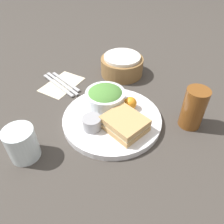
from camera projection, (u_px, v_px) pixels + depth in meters
The scene contains 13 objects.
ground_plane at pixel (112, 121), 0.71m from camera, with size 4.00×4.00×0.00m, color #3D3833.
plate at pixel (112, 119), 0.71m from camera, with size 0.32×0.32×0.02m, color silver.
sandwich at pixel (125, 124), 0.65m from camera, with size 0.14×0.13×0.04m.
salad_bowl at pixel (105, 97), 0.72m from camera, with size 0.13×0.13×0.07m.
dressing_cup at pixel (92, 123), 0.65m from camera, with size 0.06×0.06×0.04m, color #99999E.
orange_wedge at pixel (130, 103), 0.72m from camera, with size 0.04×0.04×0.04m, color orange.
drink_glass at pixel (194, 108), 0.66m from camera, with size 0.07×0.07×0.13m, color brown.
bread_basket at pixel (122, 65), 0.91m from camera, with size 0.17×0.17×0.08m.
napkin at pixel (62, 84), 0.87m from camera, with size 0.11×0.17×0.00m, color beige.
fork at pixel (58, 85), 0.86m from camera, with size 0.20×0.01×0.01m, color #B2B2B7.
knife at pixel (62, 83), 0.87m from camera, with size 0.21×0.01×0.01m, color #B2B2B7.
spoon at pixel (66, 82), 0.88m from camera, with size 0.18×0.01×0.01m, color #B2B2B7.
water_glass at pixel (22, 144), 0.58m from camera, with size 0.08×0.08×0.10m, color silver.
Camera 1 is at (0.26, -0.45, 0.49)m, focal length 35.00 mm.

